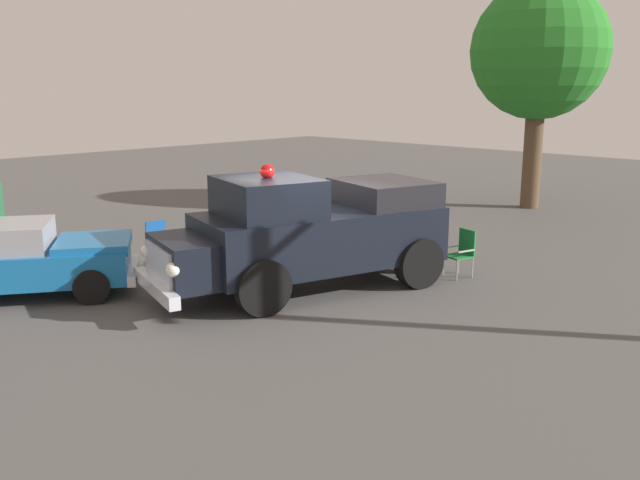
# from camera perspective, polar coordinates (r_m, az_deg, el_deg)

# --- Properties ---
(ground_plane) EXTENTS (60.00, 60.00, 0.00)m
(ground_plane) POSITION_cam_1_polar(r_m,az_deg,el_deg) (13.89, -0.95, -4.16)
(ground_plane) COLOR #514F4C
(vintage_fire_truck) EXTENTS (3.80, 6.32, 2.59)m
(vintage_fire_truck) POSITION_cam_1_polar(r_m,az_deg,el_deg) (13.65, -0.85, 0.73)
(vintage_fire_truck) COLOR black
(vintage_fire_truck) RESTS_ON ground
(classic_hot_rod) EXTENTS (3.94, 4.66, 1.46)m
(classic_hot_rod) POSITION_cam_1_polar(r_m,az_deg,el_deg) (14.54, -23.79, -1.45)
(classic_hot_rod) COLOR black
(classic_hot_rod) RESTS_ON ground
(lawn_chair_by_car) EXTENTS (0.61, 0.61, 1.02)m
(lawn_chair_by_car) POSITION_cam_1_polar(r_m,az_deg,el_deg) (15.04, 11.79, -0.77)
(lawn_chair_by_car) COLOR #B7BABF
(lawn_chair_by_car) RESTS_ON ground
(lawn_chair_spare) EXTENTS (0.56, 0.57, 1.02)m
(lawn_chair_spare) POSITION_cam_1_polar(r_m,az_deg,el_deg) (16.02, -13.30, -0.02)
(lawn_chair_spare) COLOR #B7BABF
(lawn_chair_spare) RESTS_ON ground
(oak_tree_right) EXTENTS (4.41, 4.41, 7.34)m
(oak_tree_right) POSITION_cam_1_polar(r_m,az_deg,el_deg) (23.91, 17.81, 14.68)
(oak_tree_right) COLOR brown
(oak_tree_right) RESTS_ON ground
(traffic_cone) EXTENTS (0.40, 0.40, 0.64)m
(traffic_cone) POSITION_cam_1_polar(r_m,az_deg,el_deg) (18.15, 0.07, 0.90)
(traffic_cone) COLOR orange
(traffic_cone) RESTS_ON ground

